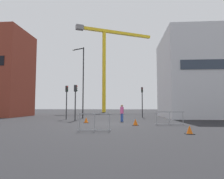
{
  "coord_description": "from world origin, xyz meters",
  "views": [
    {
      "loc": [
        1.77,
        -17.6,
        1.51
      ],
      "look_at": [
        0.0,
        6.33,
        3.49
      ],
      "focal_mm": 32.41,
      "sensor_mm": 36.0,
      "label": 1
    }
  ],
  "objects_px": {
    "traffic_cone_striped": "(86,120)",
    "traffic_light_far": "(67,97)",
    "streetlamp_tall": "(82,77)",
    "traffic_light_island": "(142,97)",
    "traffic_cone_on_verge": "(135,122)",
    "pedestrian_walking": "(122,112)",
    "traffic_light_verge": "(75,96)",
    "construction_crane": "(106,54)",
    "traffic_cone_by_barrier": "(190,130)"
  },
  "relations": [
    {
      "from": "traffic_cone_striped",
      "to": "traffic_light_far",
      "type": "bearing_deg",
      "value": 124.82
    },
    {
      "from": "streetlamp_tall",
      "to": "traffic_light_far",
      "type": "relative_size",
      "value": 2.31
    },
    {
      "from": "traffic_light_island",
      "to": "traffic_cone_on_verge",
      "type": "height_order",
      "value": "traffic_light_island"
    },
    {
      "from": "traffic_light_island",
      "to": "pedestrian_walking",
      "type": "height_order",
      "value": "traffic_light_island"
    },
    {
      "from": "traffic_light_verge",
      "to": "traffic_cone_on_verge",
      "type": "height_order",
      "value": "traffic_light_verge"
    },
    {
      "from": "pedestrian_walking",
      "to": "traffic_cone_on_verge",
      "type": "distance_m",
      "value": 4.1
    },
    {
      "from": "streetlamp_tall",
      "to": "traffic_light_island",
      "type": "relative_size",
      "value": 2.22
    },
    {
      "from": "pedestrian_walking",
      "to": "traffic_light_far",
      "type": "bearing_deg",
      "value": 155.01
    },
    {
      "from": "construction_crane",
      "to": "streetlamp_tall",
      "type": "distance_m",
      "value": 26.43
    },
    {
      "from": "streetlamp_tall",
      "to": "traffic_light_island",
      "type": "bearing_deg",
      "value": 16.75
    },
    {
      "from": "streetlamp_tall",
      "to": "traffic_cone_striped",
      "type": "relative_size",
      "value": 17.37
    },
    {
      "from": "construction_crane",
      "to": "traffic_cone_by_barrier",
      "type": "xyz_separation_m",
      "value": [
        8.45,
        -38.21,
        -14.26
      ]
    },
    {
      "from": "traffic_light_far",
      "to": "traffic_light_island",
      "type": "bearing_deg",
      "value": 24.97
    },
    {
      "from": "traffic_light_far",
      "to": "pedestrian_walking",
      "type": "distance_m",
      "value": 7.35
    },
    {
      "from": "traffic_cone_striped",
      "to": "traffic_cone_on_verge",
      "type": "distance_m",
      "value": 4.87
    },
    {
      "from": "streetlamp_tall",
      "to": "traffic_cone_striped",
      "type": "bearing_deg",
      "value": -73.78
    },
    {
      "from": "pedestrian_walking",
      "to": "traffic_cone_striped",
      "type": "height_order",
      "value": "pedestrian_walking"
    },
    {
      "from": "traffic_light_verge",
      "to": "pedestrian_walking",
      "type": "height_order",
      "value": "traffic_light_verge"
    },
    {
      "from": "traffic_cone_by_barrier",
      "to": "traffic_cone_on_verge",
      "type": "bearing_deg",
      "value": 120.13
    },
    {
      "from": "traffic_cone_by_barrier",
      "to": "traffic_light_verge",
      "type": "bearing_deg",
      "value": 132.71
    },
    {
      "from": "traffic_light_verge",
      "to": "traffic_cone_striped",
      "type": "relative_size",
      "value": 7.27
    },
    {
      "from": "traffic_cone_by_barrier",
      "to": "traffic_cone_on_verge",
      "type": "xyz_separation_m",
      "value": [
        -2.73,
        4.7,
        0.03
      ]
    },
    {
      "from": "construction_crane",
      "to": "pedestrian_walking",
      "type": "height_order",
      "value": "construction_crane"
    },
    {
      "from": "streetlamp_tall",
      "to": "traffic_light_far",
      "type": "distance_m",
      "value": 3.46
    },
    {
      "from": "traffic_cone_striped",
      "to": "traffic_cone_on_verge",
      "type": "xyz_separation_m",
      "value": [
        4.36,
        -2.17,
        0.01
      ]
    },
    {
      "from": "construction_crane",
      "to": "pedestrian_walking",
      "type": "xyz_separation_m",
      "value": [
        4.56,
        -29.65,
        -13.51
      ]
    },
    {
      "from": "construction_crane",
      "to": "pedestrian_walking",
      "type": "distance_m",
      "value": 32.9
    },
    {
      "from": "construction_crane",
      "to": "traffic_cone_on_verge",
      "type": "relative_size",
      "value": 39.86
    },
    {
      "from": "construction_crane",
      "to": "traffic_cone_striped",
      "type": "distance_m",
      "value": 34.46
    },
    {
      "from": "traffic_light_far",
      "to": "pedestrian_walking",
      "type": "xyz_separation_m",
      "value": [
        6.49,
        -3.02,
        -1.65
      ]
    },
    {
      "from": "traffic_light_far",
      "to": "traffic_light_island",
      "type": "relative_size",
      "value": 0.96
    },
    {
      "from": "traffic_light_verge",
      "to": "traffic_light_island",
      "type": "distance_m",
      "value": 9.73
    },
    {
      "from": "construction_crane",
      "to": "traffic_light_verge",
      "type": "xyz_separation_m",
      "value": [
        -0.35,
        -28.68,
        -11.94
      ]
    },
    {
      "from": "construction_crane",
      "to": "traffic_light_verge",
      "type": "relative_size",
      "value": 5.62
    },
    {
      "from": "construction_crane",
      "to": "pedestrian_walking",
      "type": "bearing_deg",
      "value": -81.25
    },
    {
      "from": "pedestrian_walking",
      "to": "construction_crane",
      "type": "bearing_deg",
      "value": 98.75
    },
    {
      "from": "traffic_light_far",
      "to": "streetlamp_tall",
      "type": "bearing_deg",
      "value": 54.33
    },
    {
      "from": "traffic_light_verge",
      "to": "traffic_light_island",
      "type": "xyz_separation_m",
      "value": [
        7.45,
        6.26,
        0.18
      ]
    },
    {
      "from": "construction_crane",
      "to": "traffic_light_island",
      "type": "relative_size",
      "value": 5.21
    },
    {
      "from": "traffic_cone_by_barrier",
      "to": "traffic_light_far",
      "type": "bearing_deg",
      "value": 131.83
    },
    {
      "from": "traffic_cone_by_barrier",
      "to": "traffic_cone_striped",
      "type": "bearing_deg",
      "value": 135.91
    },
    {
      "from": "traffic_light_far",
      "to": "traffic_cone_striped",
      "type": "height_order",
      "value": "traffic_light_far"
    },
    {
      "from": "construction_crane",
      "to": "traffic_light_far",
      "type": "bearing_deg",
      "value": -94.13
    },
    {
      "from": "streetlamp_tall",
      "to": "traffic_light_far",
      "type": "height_order",
      "value": "streetlamp_tall"
    },
    {
      "from": "traffic_light_verge",
      "to": "pedestrian_walking",
      "type": "relative_size",
      "value": 2.26
    },
    {
      "from": "pedestrian_walking",
      "to": "traffic_cone_by_barrier",
      "type": "relative_size",
      "value": 3.56
    },
    {
      "from": "construction_crane",
      "to": "traffic_light_far",
      "type": "height_order",
      "value": "construction_crane"
    },
    {
      "from": "traffic_light_verge",
      "to": "traffic_cone_by_barrier",
      "type": "relative_size",
      "value": 8.03
    },
    {
      "from": "traffic_light_island",
      "to": "traffic_light_far",
      "type": "bearing_deg",
      "value": -155.03
    },
    {
      "from": "construction_crane",
      "to": "traffic_cone_striped",
      "type": "relative_size",
      "value": 40.82
    }
  ]
}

